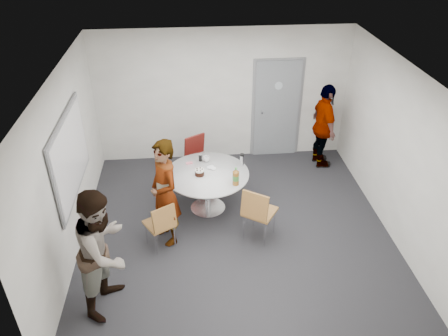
{
  "coord_description": "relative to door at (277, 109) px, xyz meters",
  "views": [
    {
      "loc": [
        -0.69,
        -5.55,
        4.71
      ],
      "look_at": [
        -0.17,
        0.25,
        1.07
      ],
      "focal_mm": 35.0,
      "sensor_mm": 36.0,
      "label": 1
    }
  ],
  "objects": [
    {
      "name": "chair_far",
      "position": [
        -1.65,
        -0.89,
        -0.46
      ],
      "size": [
        0.61,
        0.63,
        0.93
      ],
      "rotation": [
        0.0,
        0.0,
        3.67
      ],
      "color": "#5C1612",
      "rests_on": "floor"
    },
    {
      "name": "ceiling",
      "position": [
        -1.1,
        -2.48,
        1.67
      ],
      "size": [
        5.0,
        5.0,
        0.0
      ],
      "primitive_type": "plane",
      "rotation": [
        3.14,
        0.0,
        0.0
      ],
      "color": "silver",
      "rests_on": "wall_back"
    },
    {
      "name": "chair_near_left",
      "position": [
        -2.28,
        -2.8,
        -0.52
      ],
      "size": [
        0.56,
        0.57,
        0.84
      ],
      "rotation": [
        0.0,
        0.0,
        0.54
      ],
      "color": "brown",
      "rests_on": "floor"
    },
    {
      "name": "wall_right",
      "position": [
        1.4,
        -2.48,
        0.32
      ],
      "size": [
        0.0,
        5.0,
        5.0
      ],
      "primitive_type": "plane",
      "rotation": [
        1.57,
        0.0,
        -1.57
      ],
      "color": "beige",
      "rests_on": "floor"
    },
    {
      "name": "person_left",
      "position": [
        -2.94,
        -3.79,
        -0.12
      ],
      "size": [
        0.93,
        1.05,
        1.81
      ],
      "primitive_type": "imported",
      "rotation": [
        0.0,
        0.0,
        1.25
      ],
      "color": "white",
      "rests_on": "floor"
    },
    {
      "name": "chair_near_right",
      "position": [
        -0.79,
        -2.72,
        -0.44
      ],
      "size": [
        0.64,
        0.66,
        0.95
      ],
      "rotation": [
        0.0,
        0.0,
        -0.59
      ],
      "color": "brown",
      "rests_on": "floor"
    },
    {
      "name": "table",
      "position": [
        -1.5,
        -1.84,
        -0.39
      ],
      "size": [
        1.42,
        1.42,
        1.05
      ],
      "color": "silver",
      "rests_on": "floor"
    },
    {
      "name": "person_main",
      "position": [
        -2.21,
        -2.57,
        -0.14
      ],
      "size": [
        0.67,
        0.77,
        1.77
      ],
      "primitive_type": "imported",
      "rotation": [
        0.0,
        0.0,
        -1.11
      ],
      "color": "#A5C6EA",
      "rests_on": "floor"
    },
    {
      "name": "wall_front",
      "position": [
        -1.1,
        -4.98,
        0.32
      ],
      "size": [
        5.0,
        0.0,
        5.0
      ],
      "primitive_type": "plane",
      "rotation": [
        -1.57,
        0.0,
        0.0
      ],
      "color": "beige",
      "rests_on": "floor"
    },
    {
      "name": "floor",
      "position": [
        -1.1,
        -2.48,
        -1.03
      ],
      "size": [
        5.0,
        5.0,
        0.0
      ],
      "primitive_type": "plane",
      "color": "black",
      "rests_on": "ground"
    },
    {
      "name": "wall_back",
      "position": [
        -1.1,
        0.02,
        0.32
      ],
      "size": [
        5.0,
        0.0,
        5.0
      ],
      "primitive_type": "plane",
      "rotation": [
        1.57,
        0.0,
        0.0
      ],
      "color": "beige",
      "rests_on": "floor"
    },
    {
      "name": "whiteboard",
      "position": [
        -3.56,
        -2.28,
        0.42
      ],
      "size": [
        0.04,
        1.9,
        1.25
      ],
      "color": "gray",
      "rests_on": "wall_left"
    },
    {
      "name": "person_right",
      "position": [
        0.85,
        -0.53,
        -0.16
      ],
      "size": [
        0.48,
        1.03,
        1.72
      ],
      "primitive_type": "imported",
      "rotation": [
        0.0,
        0.0,
        1.63
      ],
      "color": "black",
      "rests_on": "floor"
    },
    {
      "name": "wall_left",
      "position": [
        -3.6,
        -2.48,
        0.32
      ],
      "size": [
        0.0,
        5.0,
        5.0
      ],
      "primitive_type": "plane",
      "rotation": [
        1.57,
        0.0,
        1.57
      ],
      "color": "beige",
      "rests_on": "floor"
    },
    {
      "name": "door",
      "position": [
        0.0,
        0.0,
        0.0
      ],
      "size": [
        1.02,
        0.17,
        2.12
      ],
      "color": "slate",
      "rests_on": "wall_back"
    }
  ]
}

